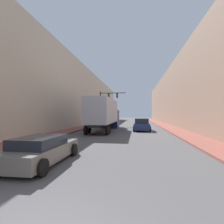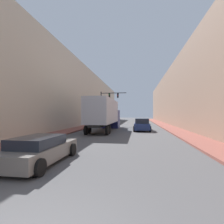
{
  "view_description": "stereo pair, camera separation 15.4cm",
  "coord_description": "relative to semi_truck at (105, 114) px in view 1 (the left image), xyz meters",
  "views": [
    {
      "loc": [
        1.77,
        -2.02,
        2.21
      ],
      "look_at": [
        -0.71,
        15.53,
        2.39
      ],
      "focal_mm": 28.0,
      "sensor_mm": 36.0,
      "label": 1
    },
    {
      "loc": [
        1.92,
        -2.0,
        2.21
      ],
      "look_at": [
        -0.71,
        15.53,
        2.39
      ],
      "focal_mm": 28.0,
      "sensor_mm": 36.0,
      "label": 2
    }
  ],
  "objects": [
    {
      "name": "traffic_signal_gantry",
      "position": [
        -1.88,
        11.38,
        2.29
      ],
      "size": [
        5.14,
        0.35,
        6.6
      ],
      "color": "black",
      "rests_on": "ground"
    },
    {
      "name": "sidewalk_right",
      "position": [
        9.08,
        9.42,
        -2.13
      ],
      "size": [
        2.35,
        80.0,
        0.15
      ],
      "color": "brown",
      "rests_on": "ground"
    },
    {
      "name": "sidewalk_left",
      "position": [
        -4.33,
        9.42,
        -2.13
      ],
      "size": [
        2.35,
        80.0,
        0.15
      ],
      "color": "brown",
      "rests_on": "ground"
    },
    {
      "name": "building_left",
      "position": [
        -8.51,
        9.42,
        3.47
      ],
      "size": [
        6.0,
        80.0,
        11.35
      ],
      "color": "beige",
      "rests_on": "ground"
    },
    {
      "name": "semi_truck",
      "position": [
        0.0,
        0.0,
        0.0
      ],
      "size": [
        2.55,
        12.3,
        3.97
      ],
      "color": "#B2B7C1",
      "rests_on": "ground"
    },
    {
      "name": "sedan_car",
      "position": [
        -0.05,
        -15.32,
        -1.61
      ],
      "size": [
        2.02,
        4.4,
        1.22
      ],
      "color": "slate",
      "rests_on": "ground"
    },
    {
      "name": "suv_car",
      "position": [
        4.78,
        0.97,
        -1.44
      ],
      "size": [
        2.17,
        4.94,
        1.6
      ],
      "color": "navy",
      "rests_on": "ground"
    },
    {
      "name": "building_right",
      "position": [
        13.25,
        9.42,
        3.34
      ],
      "size": [
        6.0,
        80.0,
        11.09
      ],
      "color": "#997A66",
      "rests_on": "ground"
    }
  ]
}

